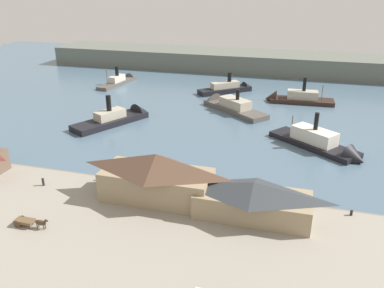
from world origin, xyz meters
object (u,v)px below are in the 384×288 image
ferry_shed_central_terminal (253,199)px  mooring_post_center_east (351,213)px  ferry_shed_customs_shed (157,176)px  ferry_mid_harbor (228,105)px  horse_cart (30,222)px  ferry_approaching_east (120,117)px  mooring_post_east (99,178)px  ferry_moored_west (293,98)px  ferry_approaching_west (230,88)px  ferry_moored_east (325,145)px  ferry_outer_harbor (121,80)px  pedestrian_walking_east (43,182)px

ferry_shed_central_terminal → mooring_post_center_east: (15.96, 4.63, -2.70)m
ferry_shed_customs_shed → mooring_post_center_east: ferry_shed_customs_shed is taller
ferry_shed_central_terminal → ferry_mid_harbor: bearing=104.8°
horse_cart → ferry_mid_harbor: (17.40, 73.43, -0.82)m
ferry_shed_central_terminal → ferry_shed_customs_shed: bearing=176.5°
ferry_approaching_east → mooring_post_east: bearing=-70.5°
ferry_mid_harbor → ferry_moored_west: (19.10, 13.41, -0.03)m
horse_cart → ferry_shed_central_terminal: bearing=21.1°
ferry_shed_customs_shed → horse_cart: ferry_shed_customs_shed is taller
ferry_mid_harbor → ferry_approaching_west: (-3.14, 20.63, 0.06)m
ferry_mid_harbor → ferry_moored_east: ferry_moored_east is taller
ferry_mid_harbor → ferry_outer_harbor: bearing=154.8°
ferry_shed_customs_shed → ferry_outer_harbor: (-45.81, 81.60, -4.49)m
ferry_shed_customs_shed → ferry_approaching_east: size_ratio=0.81×
ferry_shed_central_terminal → pedestrian_walking_east: size_ratio=10.79×
ferry_moored_east → ferry_shed_customs_shed: bearing=-131.4°
ferry_outer_harbor → ferry_moored_east: (75.39, -48.06, 0.29)m
mooring_post_center_east → ferry_mid_harbor: 64.38m
ferry_shed_customs_shed → pedestrian_walking_east: bearing=-176.1°
pedestrian_walking_east → ferry_moored_west: 85.91m
ferry_outer_harbor → ferry_moored_west: bearing=-7.5°
ferry_outer_harbor → ferry_approaching_west: (43.83, -1.47, 0.25)m
horse_cart → pedestrian_walking_east: bearing=117.1°
ferry_shed_customs_shed → pedestrian_walking_east: ferry_shed_customs_shed is taller
mooring_post_center_east → ferry_shed_central_terminal: bearing=-163.8°
ferry_approaching_east → ferry_shed_central_terminal: bearing=-43.2°
ferry_mid_harbor → horse_cart: bearing=-103.3°
ferry_approaching_west → ferry_moored_west: bearing=-18.0°
horse_cart → ferry_approaching_west: ferry_approaching_west is taller
ferry_approaching_west → ferry_mid_harbor: bearing=-81.3°
ferry_shed_central_terminal → ferry_mid_harbor: ferry_shed_central_terminal is taller
ferry_shed_customs_shed → pedestrian_walking_east: (-22.60, -1.55, -3.58)m
ferry_shed_customs_shed → ferry_outer_harbor: ferry_shed_customs_shed is taller
ferry_mid_harbor → ferry_moored_west: size_ratio=1.06×
ferry_shed_customs_shed → ferry_approaching_west: 80.26m
ferry_shed_central_terminal → mooring_post_east: 30.89m
pedestrian_walking_east → ferry_moored_west: (42.85, 74.46, -0.75)m
mooring_post_center_east → ferry_approaching_east: 69.41m
pedestrian_walking_east → mooring_post_center_east: 55.90m
ferry_approaching_east → ferry_moored_east: (55.84, -6.08, 0.15)m
mooring_post_east → ferry_approaching_west: bearing=81.6°
ferry_shed_central_terminal → ferry_moored_west: (3.15, 73.96, -3.08)m
pedestrian_walking_east → mooring_post_east: (9.24, 4.82, -0.36)m
mooring_post_east → ferry_moored_west: bearing=64.2°
ferry_shed_customs_shed → mooring_post_east: size_ratio=21.91×
mooring_post_center_east → ferry_approaching_west: bearing=114.6°
ferry_outer_harbor → ferry_approaching_east: size_ratio=0.95×
horse_cart → ferry_approaching_west: 95.13m
ferry_approaching_east → ferry_approaching_west: 47.22m
ferry_approaching_west → ferry_moored_east: ferry_moored_east is taller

